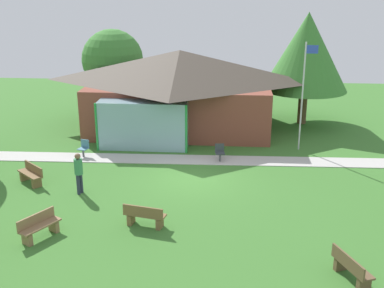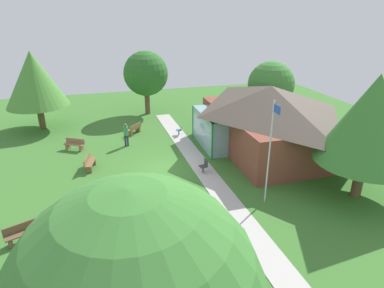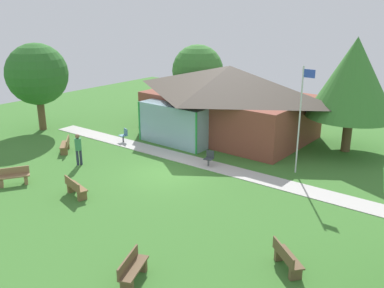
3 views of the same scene
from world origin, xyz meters
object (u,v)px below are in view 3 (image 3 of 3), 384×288
at_px(bench_mid_left, 66,145).
at_px(tree_west_hedge, 37,74).
at_px(flagpole, 301,116).
at_px(bench_front_center, 75,188).
at_px(patio_chair_west, 124,136).
at_px(bench_front_left, 13,177).
at_px(tree_behind_pavilion_left, 198,71).
at_px(tree_behind_pavilion_right, 354,78).
at_px(bench_front_right, 132,269).
at_px(patio_chair_lawn_spare, 209,159).
at_px(pavilion, 227,100).
at_px(bench_lawn_far_right, 287,259).
at_px(visitor_strolling_lawn, 78,147).

relative_size(bench_mid_left, tree_west_hedge, 0.24).
bearing_deg(flagpole, bench_front_center, -126.45).
relative_size(bench_front_center, patio_chair_west, 1.81).
height_order(flagpole, bench_front_left, flagpole).
relative_size(bench_front_left, tree_behind_pavilion_left, 0.28).
relative_size(bench_mid_left, tree_behind_pavilion_right, 0.21).
height_order(patio_chair_west, tree_west_hedge, tree_west_hedge).
bearing_deg(bench_front_right, patio_chair_west, -154.78).
bearing_deg(bench_front_right, patio_chair_lawn_spare, -180.00).
height_order(patio_chair_lawn_spare, tree_behind_pavilion_right, tree_behind_pavilion_right).
relative_size(bench_front_right, patio_chair_lawn_spare, 1.81).
height_order(pavilion, flagpole, flagpole).
bearing_deg(pavilion, tree_behind_pavilion_right, 13.04).
bearing_deg(bench_front_right, bench_front_left, -122.62).
distance_m(pavilion, bench_front_center, 12.35).
height_order(bench_front_right, patio_chair_west, patio_chair_west).
bearing_deg(tree_behind_pavilion_left, pavilion, -30.53).
height_order(bench_front_center, tree_behind_pavilion_right, tree_behind_pavilion_right).
height_order(bench_front_left, bench_lawn_far_right, same).
xyz_separation_m(patio_chair_west, visitor_strolling_lawn, (1.10, -4.29, 0.61)).
bearing_deg(bench_lawn_far_right, flagpole, 151.15).
bearing_deg(bench_front_right, bench_front_center, -135.77).
height_order(bench_mid_left, tree_west_hedge, tree_west_hedge).
distance_m(bench_lawn_far_right, tree_behind_pavilion_right, 13.95).
bearing_deg(flagpole, tree_west_hedge, -168.44).
relative_size(flagpole, bench_front_left, 3.63).
bearing_deg(pavilion, bench_lawn_far_right, -48.45).
bearing_deg(pavilion, bench_front_right, -66.20).
distance_m(bench_mid_left, bench_front_center, 6.52).
distance_m(bench_front_right, tree_west_hedge, 19.41).
height_order(bench_front_left, bench_front_center, same).
bearing_deg(bench_front_center, tree_behind_pavilion_right, 74.96).
relative_size(flagpole, tree_behind_pavilion_right, 0.83).
height_order(visitor_strolling_lawn, tree_behind_pavilion_left, tree_behind_pavilion_left).
xyz_separation_m(tree_behind_pavilion_right, tree_west_hedge, (-18.10, -8.57, -0.50)).
xyz_separation_m(bench_front_right, tree_behind_pavilion_left, (-11.04, 17.57, 3.16)).
xyz_separation_m(bench_lawn_far_right, patio_chair_lawn_spare, (-7.56, 6.01, 0.01)).
height_order(bench_mid_left, bench_front_left, same).
xyz_separation_m(bench_front_left, visitor_strolling_lawn, (0.28, 3.65, 0.62)).
bearing_deg(flagpole, bench_lawn_far_right, -66.66).
xyz_separation_m(flagpole, visitor_strolling_lawn, (-9.69, -6.28, -2.02)).
bearing_deg(tree_behind_pavilion_left, visitor_strolling_lawn, -83.58).
relative_size(flagpole, bench_front_center, 3.52).
relative_size(pavilion, bench_front_left, 7.38).
height_order(bench_front_left, tree_behind_pavilion_left, tree_behind_pavilion_left).
bearing_deg(bench_front_center, tree_behind_pavilion_left, 119.67).
xyz_separation_m(bench_lawn_far_right, patio_chair_west, (-14.29, 6.10, 0.01)).
height_order(patio_chair_west, visitor_strolling_lawn, visitor_strolling_lawn).
distance_m(patio_chair_west, tree_behind_pavilion_left, 8.53).
bearing_deg(patio_chair_west, pavilion, -111.17).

